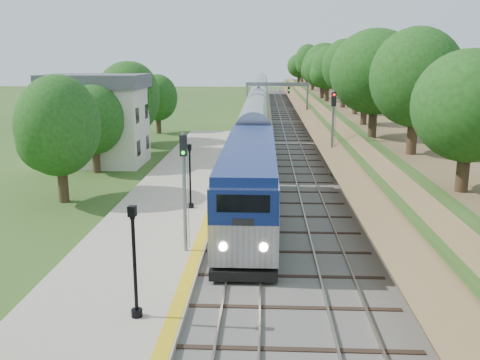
{
  "coord_description": "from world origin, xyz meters",
  "views": [
    {
      "loc": [
        0.82,
        -16.82,
        9.46
      ],
      "look_at": [
        -0.5,
        12.04,
        2.8
      ],
      "focal_mm": 40.0,
      "sensor_mm": 36.0,
      "label": 1
    }
  ],
  "objects_px": {
    "train": "(259,107)",
    "lamppost_mid": "(135,268)",
    "signal_gantry": "(277,93)",
    "station_building": "(98,119)",
    "lamppost_far": "(190,180)",
    "signal_platform": "(184,180)",
    "signal_farside": "(333,125)"
  },
  "relations": [
    {
      "from": "station_building",
      "to": "lamppost_mid",
      "type": "distance_m",
      "value": 31.24
    },
    {
      "from": "train",
      "to": "lamppost_mid",
      "type": "relative_size",
      "value": 29.03
    },
    {
      "from": "train",
      "to": "signal_farside",
      "type": "relative_size",
      "value": 17.56
    },
    {
      "from": "lamppost_mid",
      "to": "signal_gantry",
      "type": "bearing_deg",
      "value": 83.55
    },
    {
      "from": "station_building",
      "to": "train",
      "type": "distance_m",
      "value": 35.62
    },
    {
      "from": "signal_gantry",
      "to": "signal_farside",
      "type": "relative_size",
      "value": 1.23
    },
    {
      "from": "lamppost_far",
      "to": "signal_platform",
      "type": "bearing_deg",
      "value": -84.04
    },
    {
      "from": "signal_farside",
      "to": "lamppost_far",
      "type": "bearing_deg",
      "value": -133.09
    },
    {
      "from": "train",
      "to": "signal_platform",
      "type": "xyz_separation_m",
      "value": [
        -2.9,
        -55.36,
        1.63
      ]
    },
    {
      "from": "train",
      "to": "lamppost_mid",
      "type": "height_order",
      "value": "train"
    },
    {
      "from": "signal_gantry",
      "to": "lamppost_far",
      "type": "relative_size",
      "value": 2.12
    },
    {
      "from": "signal_gantry",
      "to": "train",
      "type": "bearing_deg",
      "value": 107.78
    },
    {
      "from": "station_building",
      "to": "signal_farside",
      "type": "xyz_separation_m",
      "value": [
        20.2,
        -4.65,
        0.19
      ]
    },
    {
      "from": "train",
      "to": "lamppost_mid",
      "type": "bearing_deg",
      "value": -93.39
    },
    {
      "from": "train",
      "to": "signal_gantry",
      "type": "bearing_deg",
      "value": -72.22
    },
    {
      "from": "signal_gantry",
      "to": "lamppost_mid",
      "type": "distance_m",
      "value": 54.83
    },
    {
      "from": "lamppost_far",
      "to": "station_building",
      "type": "bearing_deg",
      "value": 124.15
    },
    {
      "from": "signal_gantry",
      "to": "lamppost_far",
      "type": "xyz_separation_m",
      "value": [
        -6.15,
        -40.2,
        -2.67
      ]
    },
    {
      "from": "signal_farside",
      "to": "train",
      "type": "bearing_deg",
      "value": 99.42
    },
    {
      "from": "signal_platform",
      "to": "signal_gantry",
      "type": "bearing_deg",
      "value": 83.57
    },
    {
      "from": "lamppost_mid",
      "to": "lamppost_far",
      "type": "distance_m",
      "value": 14.22
    },
    {
      "from": "signal_gantry",
      "to": "signal_farside",
      "type": "xyz_separation_m",
      "value": [
        3.73,
        -29.64,
        -0.54
      ]
    },
    {
      "from": "signal_gantry",
      "to": "lamppost_mid",
      "type": "height_order",
      "value": "signal_gantry"
    },
    {
      "from": "station_building",
      "to": "lamppost_far",
      "type": "relative_size",
      "value": 2.17
    },
    {
      "from": "signal_platform",
      "to": "signal_farside",
      "type": "bearing_deg",
      "value": 63.19
    },
    {
      "from": "train",
      "to": "signal_farside",
      "type": "height_order",
      "value": "signal_farside"
    },
    {
      "from": "signal_gantry",
      "to": "signal_platform",
      "type": "distance_m",
      "value": 47.96
    },
    {
      "from": "signal_gantry",
      "to": "signal_platform",
      "type": "height_order",
      "value": "signal_gantry"
    },
    {
      "from": "lamppost_far",
      "to": "signal_farside",
      "type": "xyz_separation_m",
      "value": [
        9.88,
        10.56,
        2.13
      ]
    },
    {
      "from": "lamppost_far",
      "to": "signal_farside",
      "type": "relative_size",
      "value": 0.58
    },
    {
      "from": "signal_gantry",
      "to": "lamppost_mid",
      "type": "xyz_separation_m",
      "value": [
        -6.15,
        -54.42,
        -2.6
      ]
    },
    {
      "from": "station_building",
      "to": "lamppost_far",
      "type": "xyz_separation_m",
      "value": [
        10.32,
        -15.21,
        -1.94
      ]
    }
  ]
}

